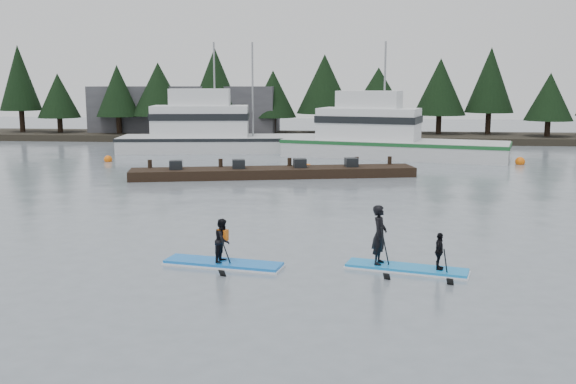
# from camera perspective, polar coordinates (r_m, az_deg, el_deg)

# --- Properties ---
(ground) EXTENTS (160.00, 160.00, 0.00)m
(ground) POSITION_cam_1_polar(r_m,az_deg,el_deg) (19.40, -1.80, -6.16)
(ground) COLOR slate
(ground) RESTS_ON ground
(far_shore) EXTENTS (70.00, 8.00, 0.60)m
(far_shore) POSITION_cam_1_polar(r_m,az_deg,el_deg) (60.75, 3.45, 4.91)
(far_shore) COLOR #2D281E
(far_shore) RESTS_ON ground
(treeline) EXTENTS (60.00, 4.00, 8.00)m
(treeline) POSITION_cam_1_polar(r_m,az_deg,el_deg) (60.78, 3.45, 4.62)
(treeline) COLOR black
(treeline) RESTS_ON ground
(waterfront_building) EXTENTS (18.00, 6.00, 5.00)m
(waterfront_building) POSITION_cam_1_polar(r_m,az_deg,el_deg) (64.70, -9.04, 7.04)
(waterfront_building) COLOR #4C4C51
(waterfront_building) RESTS_ON ground
(fishing_boat_large) EXTENTS (16.89, 6.72, 9.41)m
(fishing_boat_large) POSITION_cam_1_polar(r_m,az_deg,el_deg) (50.91, -6.11, 4.42)
(fishing_boat_large) COLOR silver
(fishing_boat_large) RESTS_ON ground
(fishing_boat_medium) EXTENTS (16.49, 8.45, 9.25)m
(fishing_boat_medium) POSITION_cam_1_polar(r_m,az_deg,el_deg) (47.16, 8.85, 3.90)
(fishing_boat_medium) COLOR silver
(fishing_boat_medium) RESTS_ON ground
(floating_dock) EXTENTS (16.21, 5.65, 0.54)m
(floating_dock) POSITION_cam_1_polar(r_m,az_deg,el_deg) (36.55, -1.27, 1.75)
(floating_dock) COLOR black
(floating_dock) RESTS_ON ground
(buoy_c) EXTENTS (0.63, 0.63, 0.63)m
(buoy_c) POSITION_cam_1_polar(r_m,az_deg,el_deg) (45.09, 19.91, 2.33)
(buoy_c) COLOR orange
(buoy_c) RESTS_ON ground
(buoy_a) EXTENTS (0.55, 0.55, 0.55)m
(buoy_a) POSITION_cam_1_polar(r_m,az_deg,el_deg) (45.60, -15.70, 2.62)
(buoy_a) COLOR orange
(buoy_a) RESTS_ON ground
(buoy_b) EXTENTS (0.55, 0.55, 0.55)m
(buoy_b) POSITION_cam_1_polar(r_m,az_deg,el_deg) (39.35, 1.80, 1.91)
(buoy_b) COLOR orange
(buoy_b) RESTS_ON ground
(paddleboard_solo) EXTENTS (3.58, 1.47, 1.85)m
(paddleboard_solo) POSITION_cam_1_polar(r_m,az_deg,el_deg) (18.91, -5.79, -5.28)
(paddleboard_solo) COLOR blue
(paddleboard_solo) RESTS_ON ground
(paddleboard_duo) EXTENTS (3.52, 1.71, 2.38)m
(paddleboard_duo) POSITION_cam_1_polar(r_m,az_deg,el_deg) (18.64, 9.87, -5.05)
(paddleboard_duo) COLOR #1684D5
(paddleboard_duo) RESTS_ON ground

